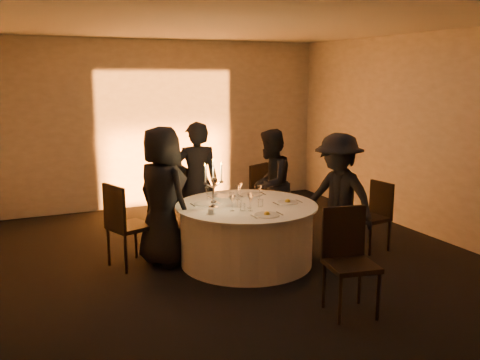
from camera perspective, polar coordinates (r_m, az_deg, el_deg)
name	(u,v)px	position (r m, az deg, el deg)	size (l,w,h in m)	color
floor	(246,262)	(6.99, 0.68, -8.77)	(7.00, 7.00, 0.00)	black
ceiling	(247,22)	(6.59, 0.74, 16.54)	(7.00, 7.00, 0.00)	silver
wall_back	(166,124)	(9.89, -7.92, 5.97)	(7.00, 7.00, 0.00)	#A6A29A
wall_front	(473,213)	(3.81, 23.56, -3.28)	(7.00, 7.00, 0.00)	#A6A29A
wall_right	(432,136)	(8.34, 19.81, 4.45)	(7.00, 7.00, 0.00)	#A6A29A
uplighter_fixture	(173,204)	(9.85, -7.19, -2.60)	(0.25, 0.12, 0.10)	black
banquet_table	(246,234)	(6.87, 0.69, -5.75)	(1.80, 1.80, 0.77)	black
chair_left	(124,221)	(6.78, -12.32, -4.27)	(0.60, 0.60, 1.07)	black
chair_back_left	(172,198)	(7.88, -7.23, -1.95)	(0.59, 0.59, 1.07)	black
chair_back_right	(253,191)	(8.48, 1.40, -1.15)	(0.59, 0.59, 1.01)	black
chair_right	(375,212)	(7.59, 14.22, -3.32)	(0.46, 0.46, 0.94)	black
chair_front	(348,254)	(5.56, 11.43, -7.70)	(0.55, 0.55, 1.07)	black
guest_left	(162,196)	(6.77, -8.27, -1.75)	(0.86, 0.56, 1.77)	black
guest_back_left	(197,183)	(7.63, -4.63, -0.29)	(0.64, 0.42, 1.74)	black
guest_back_right	(270,184)	(7.84, 3.23, -0.43)	(0.78, 0.61, 1.61)	black
guest_right	(338,198)	(6.97, 10.40, -1.87)	(1.07, 0.62, 1.66)	black
plate_left	(205,204)	(6.79, -3.73, -2.53)	(0.36, 0.28, 0.01)	white
plate_back_left	(222,196)	(7.19, -1.95, -1.74)	(0.36, 0.27, 0.01)	white
plate_back_right	(252,195)	(7.28, 1.26, -1.56)	(0.36, 0.29, 0.01)	white
plate_right	(288,202)	(6.87, 5.10, -2.30)	(0.36, 0.26, 0.08)	white
plate_front	(267,214)	(6.25, 2.88, -3.66)	(0.36, 0.30, 0.08)	white
coffee_cup	(211,212)	(6.32, -3.13, -3.38)	(0.11, 0.11, 0.07)	white
candelabra	(213,191)	(6.55, -2.85, -1.16)	(0.26, 0.12, 0.62)	silver
wine_glass_a	(232,200)	(6.42, -0.86, -2.13)	(0.07, 0.07, 0.19)	white
wine_glass_b	(240,187)	(7.13, 0.04, -0.77)	(0.07, 0.07, 0.19)	white
wine_glass_c	(251,200)	(6.42, 1.15, -2.13)	(0.07, 0.07, 0.19)	white
wine_glass_d	(207,191)	(6.91, -3.54, -1.19)	(0.07, 0.07, 0.19)	white
wine_glass_e	(238,190)	(6.99, -0.22, -1.02)	(0.07, 0.07, 0.19)	white
wine_glass_f	(250,197)	(6.54, 1.03, -1.87)	(0.07, 0.07, 0.19)	white
wine_glass_g	(259,189)	(7.00, 2.09, -1.01)	(0.07, 0.07, 0.19)	white
tumbler_a	(260,203)	(6.65, 2.20, -2.47)	(0.07, 0.07, 0.09)	white
tumbler_b	(239,204)	(6.62, -0.06, -2.54)	(0.07, 0.07, 0.09)	white
tumbler_c	(232,196)	(7.04, -0.87, -1.71)	(0.07, 0.07, 0.09)	white
tumbler_d	(243,207)	(6.46, 0.27, -2.89)	(0.07, 0.07, 0.09)	white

